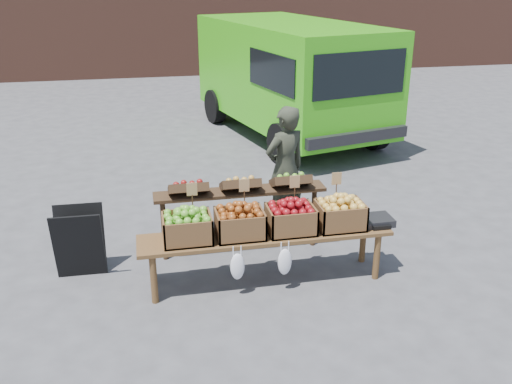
{
  "coord_description": "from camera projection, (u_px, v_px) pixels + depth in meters",
  "views": [
    {
      "loc": [
        -1.36,
        -4.95,
        3.22
      ],
      "look_at": [
        -0.16,
        0.88,
        0.85
      ],
      "focal_mm": 40.0,
      "sensor_mm": 36.0,
      "label": 1
    }
  ],
  "objects": [
    {
      "name": "ground",
      "position": [
        288.0,
        297.0,
        5.95
      ],
      "size": [
        80.0,
        80.0,
        0.0
      ],
      "primitive_type": "plane",
      "color": "#4A4A4D"
    },
    {
      "name": "delivery_van",
      "position": [
        289.0,
        80.0,
        11.24
      ],
      "size": [
        3.4,
        5.36,
        2.22
      ],
      "primitive_type": null,
      "rotation": [
        0.0,
        0.0,
        0.24
      ],
      "color": "#38B713",
      "rests_on": "ground"
    },
    {
      "name": "vendor",
      "position": [
        285.0,
        168.0,
        7.26
      ],
      "size": [
        0.69,
        0.58,
        1.62
      ],
      "primitive_type": "imported",
      "rotation": [
        0.0,
        0.0,
        3.52
      ],
      "color": "#2C3023",
      "rests_on": "ground"
    },
    {
      "name": "back_table",
      "position": [
        241.0,
        212.0,
        6.7
      ],
      "size": [
        2.1,
        0.44,
        1.04
      ],
      "primitive_type": null,
      "color": "#352415",
      "rests_on": "ground"
    },
    {
      "name": "display_bench",
      "position": [
        265.0,
        257.0,
        6.16
      ],
      "size": [
        2.7,
        0.56,
        0.57
      ],
      "primitive_type": null,
      "color": "brown",
      "rests_on": "ground"
    },
    {
      "name": "weighing_scale",
      "position": [
        376.0,
        220.0,
        6.27
      ],
      "size": [
        0.34,
        0.3,
        0.08
      ],
      "primitive_type": "cube",
      "color": "black",
      "rests_on": "display_bench"
    },
    {
      "name": "crate_green_apples",
      "position": [
        340.0,
        215.0,
        6.15
      ],
      "size": [
        0.5,
        0.4,
        0.28
      ],
      "primitive_type": null,
      "color": "gold",
      "rests_on": "display_bench"
    },
    {
      "name": "chalkboard_sign",
      "position": [
        79.0,
        242.0,
        6.23
      ],
      "size": [
        0.54,
        0.3,
        0.8
      ],
      "primitive_type": null,
      "rotation": [
        0.0,
        0.0,
        -0.02
      ],
      "color": "black",
      "rests_on": "ground"
    },
    {
      "name": "crate_red_apples",
      "position": [
        291.0,
        219.0,
        6.05
      ],
      "size": [
        0.5,
        0.4,
        0.28
      ],
      "primitive_type": null,
      "color": "maroon",
      "rests_on": "display_bench"
    },
    {
      "name": "crate_golden_apples",
      "position": [
        187.0,
        228.0,
        5.84
      ],
      "size": [
        0.5,
        0.4,
        0.28
      ],
      "primitive_type": null,
      "color": "#43991F",
      "rests_on": "display_bench"
    },
    {
      "name": "crate_russet_pears",
      "position": [
        240.0,
        224.0,
        5.95
      ],
      "size": [
        0.5,
        0.4,
        0.28
      ],
      "primitive_type": null,
      "color": "brown",
      "rests_on": "display_bench"
    }
  ]
}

